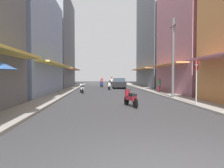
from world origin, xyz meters
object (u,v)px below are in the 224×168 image
parked_car (119,83)px  motorbike_silver (82,88)px  utility_pole (173,58)px  street_sign_no_entry (196,76)px  motorbike_white (109,86)px  motorbike_black (111,82)px  motorbike_blue (102,83)px  motorbike_maroon (130,98)px  pedestrian_far (159,85)px

parked_car → motorbike_silver: bearing=-119.2°
utility_pole → street_sign_no_entry: size_ratio=2.29×
motorbike_white → motorbike_black: size_ratio=1.05×
motorbike_blue → utility_pole: (5.15, -17.93, 2.40)m
motorbike_maroon → motorbike_silver: (-3.53, 10.09, 0.00)m
utility_pole → motorbike_blue: bearing=106.0°
motorbike_maroon → motorbike_black: motorbike_black is taller
motorbike_white → pedestrian_far: pedestrian_far is taller
motorbike_blue → street_sign_no_entry: (5.05, -22.11, 1.01)m
motorbike_black → parked_car: motorbike_black is taller
utility_pole → motorbike_white: bearing=111.6°
parked_car → street_sign_no_entry: size_ratio=1.56×
motorbike_white → street_sign_no_entry: street_sign_no_entry is taller
motorbike_silver → motorbike_blue: bearing=79.5°
motorbike_black → motorbike_white: bearing=-95.0°
motorbike_blue → utility_pole: 18.80m
utility_pole → street_sign_no_entry: 4.41m
street_sign_no_entry → motorbike_blue: bearing=102.9°
motorbike_blue → motorbike_black: size_ratio=1.04×
motorbike_silver → motorbike_white: bearing=57.7°
parked_car → motorbike_black: bearing=96.5°
motorbike_blue → motorbike_silver: bearing=-100.5°
motorbike_maroon → motorbike_white: (-0.51, 14.87, 0.00)m
motorbike_black → street_sign_no_entry: size_ratio=0.65×
motorbike_silver → utility_pole: 9.91m
motorbike_blue → motorbike_black: 2.98m
motorbike_black → pedestrian_far: motorbike_black is taller
motorbike_white → motorbike_blue: bearing=96.8°
motorbike_blue → motorbike_black: same height
motorbike_white → street_sign_no_entry: size_ratio=0.68×
pedestrian_far → street_sign_no_entry: bearing=-93.8°
motorbike_white → motorbike_blue: motorbike_blue is taller
motorbike_white → motorbike_maroon: bearing=-88.0°
motorbike_white → parked_car: size_ratio=0.44×
motorbike_white → pedestrian_far: bearing=-46.7°
motorbike_black → pedestrian_far: size_ratio=1.10×
street_sign_no_entry → utility_pole: bearing=88.6°
motorbike_blue → parked_car: size_ratio=0.44×
motorbike_silver → utility_pole: utility_pole is taller
motorbike_white → utility_pole: size_ratio=0.30×
parked_car → pedestrian_far: pedestrian_far is taller
motorbike_blue → motorbike_black: (1.66, 2.48, 0.00)m
motorbike_maroon → motorbike_blue: (-1.34, 21.88, 0.20)m
parked_car → street_sign_no_entry: 18.68m
motorbike_black → parked_car: 6.17m
motorbike_blue → motorbike_black: bearing=56.2°
motorbike_silver → pedestrian_far: size_ratio=1.13×
motorbike_black → motorbike_silver: size_ratio=0.97×
motorbike_white → motorbike_silver: bearing=-122.3°
motorbike_white → motorbike_blue: size_ratio=1.01×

